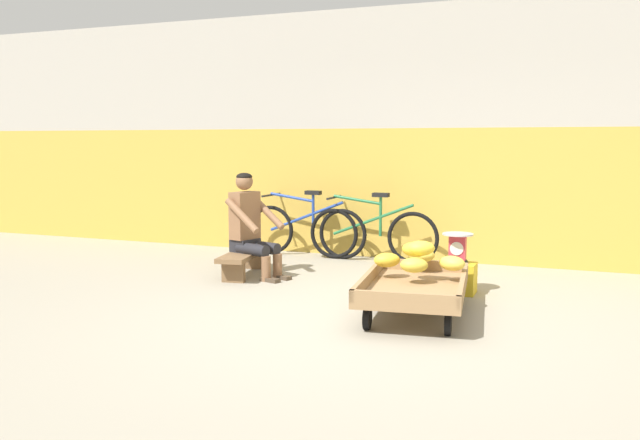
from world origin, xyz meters
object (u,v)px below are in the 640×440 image
at_px(low_bench, 245,257).
at_px(plastic_crate, 457,278).
at_px(vendor_seated, 251,225).
at_px(weighing_scale, 458,248).
at_px(bicycle_near_left, 306,229).
at_px(banana_cart, 415,288).
at_px(bicycle_far_left, 372,233).

relative_size(low_bench, plastic_crate, 3.15).
distance_m(vendor_seated, weighing_scale, 2.26).
xyz_separation_m(low_bench, weighing_scale, (2.34, -0.03, 0.25)).
bearing_deg(bicycle_near_left, banana_cart, -50.21).
bearing_deg(low_bench, plastic_crate, -0.69).
height_order(low_bench, bicycle_far_left, bicycle_far_left).
bearing_deg(vendor_seated, plastic_crate, -0.05).
relative_size(weighing_scale, bicycle_near_left, 0.18).
distance_m(weighing_scale, bicycle_far_left, 1.87).
xyz_separation_m(banana_cart, plastic_crate, (0.19, 0.99, -0.09)).
xyz_separation_m(low_bench, bicycle_near_left, (0.16, 1.37, 0.15)).
xyz_separation_m(vendor_seated, bicycle_near_left, (0.08, 1.40, -0.21)).
height_order(vendor_seated, weighing_scale, vendor_seated).
bearing_deg(banana_cart, bicycle_near_left, 129.79).
bearing_deg(banana_cart, weighing_scale, 79.12).
distance_m(banana_cart, bicycle_near_left, 3.11).
bearing_deg(vendor_seated, low_bench, 162.58).
bearing_deg(vendor_seated, bicycle_far_left, 54.11).
distance_m(banana_cart, low_bench, 2.38).
height_order(banana_cart, vendor_seated, vendor_seated).
height_order(plastic_crate, bicycle_far_left, bicycle_far_left).
bearing_deg(banana_cart, vendor_seated, 154.33).
relative_size(bicycle_near_left, bicycle_far_left, 1.00).
distance_m(plastic_crate, weighing_scale, 0.30).
bearing_deg(vendor_seated, weighing_scale, -0.08).
height_order(plastic_crate, weighing_scale, weighing_scale).
bearing_deg(bicycle_far_left, plastic_crate, -46.84).
bearing_deg(plastic_crate, banana_cart, -100.87).
distance_m(banana_cart, weighing_scale, 1.03).
relative_size(banana_cart, low_bench, 1.35).
distance_m(vendor_seated, bicycle_near_left, 1.41).
distance_m(banana_cart, bicycle_far_left, 2.60).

